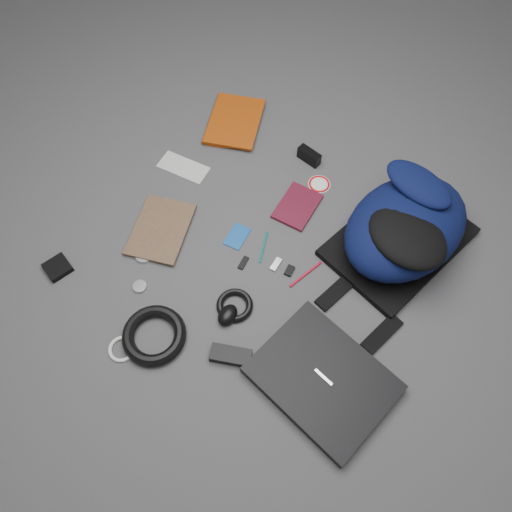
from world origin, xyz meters
The scene contains 23 objects.
ground centered at (0.00, 0.00, 0.00)m, with size 4.00×4.00×0.00m, color #4F4F51.
backpack centered at (0.39, 0.31, 0.11)m, with size 0.36×0.53×0.22m, color black, non-canonical shape.
laptop centered at (0.39, -0.25, 0.02)m, with size 0.39×0.31×0.04m, color black.
textbook_red centered at (-0.50, 0.44, 0.01)m, with size 0.20×0.27×0.03m, color #943408.
comic_book centered at (-0.43, -0.11, 0.01)m, with size 0.19×0.26×0.02m, color #BA7C0D.
envelope centered at (-0.45, 0.19, 0.00)m, with size 0.19×0.09×0.00m, color silver.
dvd_case centered at (0.01, 0.26, 0.01)m, with size 0.13×0.18×0.01m, color #450D1B.
compact_camera centered at (-0.06, 0.47, 0.03)m, with size 0.09×0.03×0.05m, color black.
sticker_disc centered at (0.03, 0.39, 0.00)m, with size 0.08×0.08×0.00m, color white.
pen_teal centered at (0.00, 0.05, 0.00)m, with size 0.01×0.01×0.13m, color #0C6D6B.
pen_red centered at (0.17, 0.04, 0.00)m, with size 0.01×0.01×0.14m, color red.
id_badge centered at (-0.10, 0.04, 0.00)m, with size 0.06×0.10×0.00m, color #1553A4.
usb_black centered at (-0.03, -0.04, 0.00)m, with size 0.02×0.05×0.01m, color black.
usb_silver centered at (0.07, 0.02, 0.01)m, with size 0.02×0.05×0.01m, color silver.
key_fob centered at (0.12, 0.02, 0.01)m, with size 0.02×0.04×0.01m, color black.
mouse centered at (0.04, -0.23, 0.02)m, with size 0.06×0.08×0.04m, color black.
headphone_left centered at (-0.33, -0.20, 0.01)m, with size 0.06×0.06×0.01m, color silver.
headphone_right centered at (-0.27, -0.30, 0.01)m, with size 0.05×0.05×0.01m, color #A9A9AB.
cable_coil centered at (0.04, -0.19, 0.01)m, with size 0.12×0.12×0.02m, color black.
power_brick centered at (0.12, -0.34, 0.02)m, with size 0.13×0.05×0.03m, color black.
power_cord_coil centered at (-0.12, -0.41, 0.02)m, with size 0.20×0.20×0.04m, color black.
pouch centered at (-0.55, -0.39, 0.01)m, with size 0.08×0.08×0.02m, color black.
white_cable_coil centered at (-0.18, -0.50, 0.01)m, with size 0.09×0.09×0.01m, color white.
Camera 1 is at (0.44, -0.70, 1.50)m, focal length 35.00 mm.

